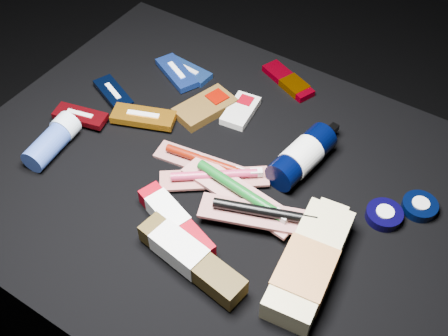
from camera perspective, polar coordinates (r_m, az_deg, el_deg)
The scene contains 21 objects.
ground at distance 1.40m, azimuth -0.75°, elevation -11.39°, with size 3.00×3.00×0.00m, color black.
cloth_table at distance 1.23m, azimuth -0.84°, elevation -6.76°, with size 0.98×0.78×0.40m, color black.
luna_bar_0 at distance 1.29m, azimuth -3.75°, elevation 9.82°, with size 0.12×0.05×0.02m.
luna_bar_1 at distance 1.28m, azimuth -4.84°, elevation 9.63°, with size 0.13×0.09×0.02m.
luna_bar_2 at distance 1.24m, azimuth -11.18°, elevation 7.46°, with size 0.12×0.08×0.01m.
luna_bar_3 at distance 1.17m, azimuth -8.18°, elevation 5.17°, with size 0.14×0.09×0.02m.
luna_bar_4 at distance 1.20m, azimuth -14.38°, elevation 5.15°, with size 0.12×0.07×0.01m.
clif_bar_0 at distance 1.19m, azimuth -1.74°, elevation 6.28°, with size 0.10×0.14×0.02m.
clif_bar_1 at distance 1.19m, azimuth 1.78°, elevation 5.97°, with size 0.07×0.10×0.02m.
power_bar at distance 1.26m, azimuth 6.73°, elevation 8.63°, with size 0.14×0.09×0.02m.
lotion_bottle at distance 1.07m, azimuth 7.92°, elevation 1.18°, with size 0.08×0.20×0.06m.
cream_tin_upper at distance 1.07m, azimuth 19.26°, elevation -3.69°, with size 0.06×0.06×0.02m.
cream_tin_lower at distance 1.04m, azimuth 15.96°, elevation -4.59°, with size 0.07×0.07×0.02m.
bodywash_bottle at distance 0.94m, azimuth 8.58°, elevation -9.72°, with size 0.11×0.25×0.05m.
deodorant_stick at distance 1.15m, azimuth -17.03°, elevation 2.65°, with size 0.07×0.13×0.05m.
toothbrush_pack_0 at distance 1.08m, azimuth -1.95°, elevation 0.55°, with size 0.20×0.08×0.02m.
toothbrush_pack_1 at distance 1.05m, azimuth -0.85°, elevation -0.91°, with size 0.19×0.16×0.02m.
toothbrush_pack_2 at distance 1.01m, azimuth 1.74°, elevation -2.57°, with size 0.24×0.09×0.03m.
toothbrush_pack_3 at distance 0.98m, azimuth 4.32°, elevation -4.71°, with size 0.23×0.13×0.03m.
toothpaste_carton_red at distance 0.99m, azimuth -5.19°, elevation -5.26°, with size 0.18×0.10×0.04m.
toothpaste_carton_green at distance 0.94m, azimuth -3.76°, elevation -8.90°, with size 0.21×0.07×0.04m.
Camera 1 is at (0.39, -0.57, 1.22)m, focal length 45.00 mm.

